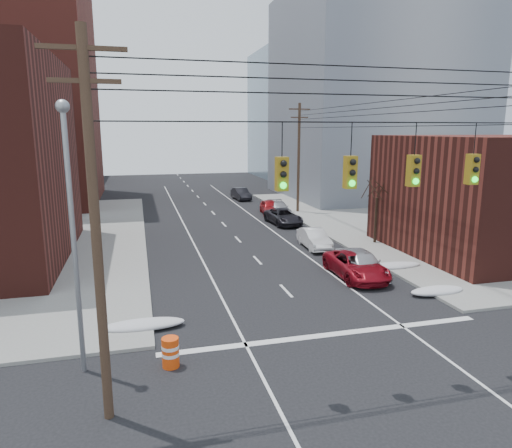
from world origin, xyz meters
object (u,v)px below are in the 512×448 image
parked_car_a (361,263)px  parked_car_e (270,207)px  red_pickup (356,265)px  lot_car_b (29,227)px  parked_car_d (279,208)px  construction_barrel (170,352)px  lot_car_a (46,238)px  lot_car_d (16,228)px  parked_car_f (241,194)px  parked_car_c (283,217)px  parked_car_b (314,239)px

parked_car_a → parked_car_e: parked_car_a is taller
red_pickup → lot_car_b: (-20.54, 16.00, 0.08)m
parked_car_e → lot_car_b: bearing=-160.2°
red_pickup → parked_car_d: (1.72, 20.42, -0.08)m
construction_barrel → lot_car_a: bearing=111.1°
parked_car_a → lot_car_d: (-21.87, 15.56, 0.04)m
red_pickup → parked_car_f: (0.17, 31.08, -0.01)m
parked_car_f → parked_car_c: bearing=-92.7°
parked_car_c → lot_car_a: (-19.24, -3.82, 0.09)m
parked_car_e → lot_car_a: (-19.47, -9.13, 0.07)m
parked_car_a → parked_car_f: size_ratio=1.07×
parked_car_f → parked_car_d: bearing=-86.0°
lot_car_b → construction_barrel: size_ratio=4.27×
parked_car_c → parked_car_d: 4.99m
parked_car_f → lot_car_d: size_ratio=1.08×
parked_car_e → parked_car_a: bearing=-84.2°
parked_car_e → construction_barrel: size_ratio=3.75×
red_pickup → parked_car_c: red_pickup is taller
lot_car_a → construction_barrel: lot_car_a is taller
parked_car_f → lot_car_b: 25.63m
parked_car_e → lot_car_b: size_ratio=0.88×
parked_car_b → lot_car_a: lot_car_a is taller
parked_car_a → lot_car_d: parked_car_a is taller
lot_car_b → parked_car_f: bearing=-46.6°
lot_car_a → construction_barrel: 20.78m
red_pickup → lot_car_b: 26.04m
parked_car_c → parked_car_d: (1.10, 4.87, -0.06)m
parked_car_c → lot_car_d: size_ratio=1.24×
parked_car_a → parked_car_d: bearing=86.3°
parked_car_b → lot_car_b: 22.62m
construction_barrel → parked_car_d: bearing=65.4°
red_pickup → parked_car_a: bearing=21.0°
red_pickup → parked_car_b: size_ratio=1.24×
parked_car_b → construction_barrel: parked_car_b is taller
red_pickup → lot_car_d: 26.61m
lot_car_b → construction_barrel: 25.45m
parked_car_d → lot_car_b: (-22.27, -4.42, 0.17)m
parked_car_c → parked_car_e: 5.31m
red_pickup → parked_car_c: 15.57m
parked_car_e → parked_car_f: 10.25m
parked_car_a → parked_car_b: 6.78m
parked_car_e → lot_car_d: size_ratio=1.03×
parked_car_a → construction_barrel: 13.91m
lot_car_d → lot_car_b: bearing=-50.8°
red_pickup → lot_car_d: size_ratio=1.30×
parked_car_b → parked_car_d: size_ratio=0.96×
parked_car_a → lot_car_b: (-20.93, 15.86, 0.02)m
lot_car_a → parked_car_e: bearing=-74.3°
parked_car_c → parked_car_f: size_ratio=1.15×
parked_car_c → lot_car_d: bearing=175.6°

